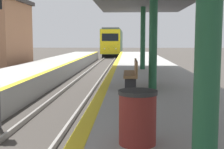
{
  "coord_description": "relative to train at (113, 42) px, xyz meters",
  "views": [
    {
      "loc": [
        2.44,
        -1.8,
        2.56
      ],
      "look_at": [
        1.49,
        17.2,
        0.44
      ],
      "focal_mm": 50.0,
      "sensor_mm": 36.0,
      "label": 1
    }
  ],
  "objects": [
    {
      "name": "train",
      "position": [
        0.0,
        0.0,
        0.0
      ],
      "size": [
        2.88,
        16.74,
        4.3
      ],
      "color": "black",
      "rests_on": "ground"
    },
    {
      "name": "trash_bin",
      "position": [
        2.6,
        -47.02,
        -0.8
      ],
      "size": [
        0.6,
        0.6,
        0.83
      ],
      "color": "maroon",
      "rests_on": "platform_right"
    },
    {
      "name": "bench",
      "position": [
        2.6,
        -41.2,
        -0.72
      ],
      "size": [
        0.44,
        1.97,
        0.92
      ],
      "color": "brown",
      "rests_on": "platform_right"
    }
  ]
}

